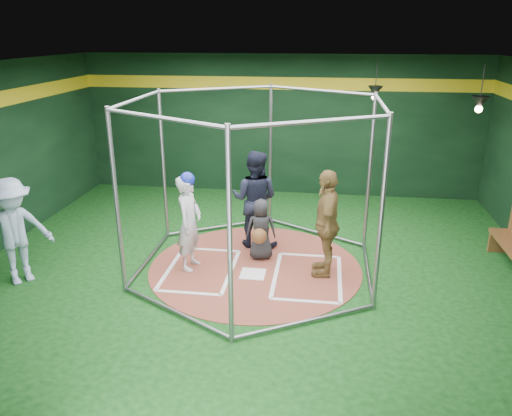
# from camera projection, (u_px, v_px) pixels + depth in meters

# --- Properties ---
(room_shell) EXTENTS (10.10, 9.10, 3.53)m
(room_shell) POSITION_uv_depth(u_px,v_px,m) (255.00, 173.00, 8.40)
(room_shell) COLOR #0C360E
(room_shell) RESTS_ON ground
(clay_disc) EXTENTS (3.80, 3.80, 0.01)m
(clay_disc) POSITION_uv_depth(u_px,v_px,m) (255.00, 267.00, 8.99)
(clay_disc) COLOR brown
(clay_disc) RESTS_ON ground
(home_plate) EXTENTS (0.43, 0.43, 0.01)m
(home_plate) POSITION_uv_depth(u_px,v_px,m) (253.00, 274.00, 8.70)
(home_plate) COLOR white
(home_plate) RESTS_ON clay_disc
(batter_box_left) EXTENTS (1.17, 1.77, 0.01)m
(batter_box_left) POSITION_uv_depth(u_px,v_px,m) (200.00, 269.00, 8.87)
(batter_box_left) COLOR white
(batter_box_left) RESTS_ON clay_disc
(batter_box_right) EXTENTS (1.17, 1.77, 0.01)m
(batter_box_right) POSITION_uv_depth(u_px,v_px,m) (307.00, 276.00, 8.62)
(batter_box_right) COLOR white
(batter_box_right) RESTS_ON clay_disc
(batting_cage) EXTENTS (4.05, 4.67, 3.00)m
(batting_cage) POSITION_uv_depth(u_px,v_px,m) (255.00, 188.00, 8.48)
(batting_cage) COLOR gray
(batting_cage) RESTS_ON ground
(pendant_lamp_near) EXTENTS (0.34, 0.34, 0.90)m
(pendant_lamp_near) POSITION_uv_depth(u_px,v_px,m) (375.00, 91.00, 11.13)
(pendant_lamp_near) COLOR black
(pendant_lamp_near) RESTS_ON room_shell
(pendant_lamp_far) EXTENTS (0.34, 0.34, 0.90)m
(pendant_lamp_far) POSITION_uv_depth(u_px,v_px,m) (480.00, 103.00, 9.41)
(pendant_lamp_far) COLOR black
(pendant_lamp_far) RESTS_ON room_shell
(batter_figure) EXTENTS (0.48, 0.67, 1.77)m
(batter_figure) POSITION_uv_depth(u_px,v_px,m) (189.00, 221.00, 8.68)
(batter_figure) COLOR silver
(batter_figure) RESTS_ON clay_disc
(visitor_leopard) EXTENTS (0.46, 1.10, 1.87)m
(visitor_leopard) POSITION_uv_depth(u_px,v_px,m) (327.00, 223.00, 8.45)
(visitor_leopard) COLOR #AC8949
(visitor_leopard) RESTS_ON clay_disc
(catcher_figure) EXTENTS (0.62, 0.62, 1.15)m
(catcher_figure) POSITION_uv_depth(u_px,v_px,m) (261.00, 230.00, 9.13)
(catcher_figure) COLOR black
(catcher_figure) RESTS_ON clay_disc
(umpire) EXTENTS (1.01, 0.84, 1.90)m
(umpire) POSITION_uv_depth(u_px,v_px,m) (255.00, 199.00, 9.59)
(umpire) COLOR black
(umpire) RESTS_ON clay_disc
(bystander_blue) EXTENTS (1.29, 1.32, 1.82)m
(bystander_blue) POSITION_uv_depth(u_px,v_px,m) (15.00, 232.00, 8.19)
(bystander_blue) COLOR #9DB4D0
(bystander_blue) RESTS_ON ground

